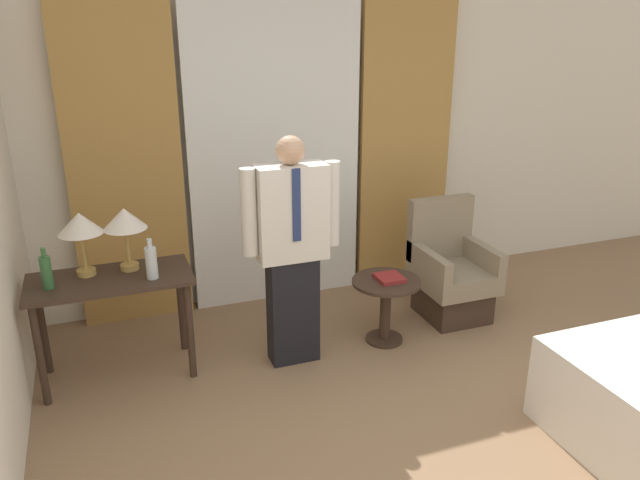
% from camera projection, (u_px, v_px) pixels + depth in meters
% --- Properties ---
extents(wall_back, '(10.00, 0.06, 2.70)m').
position_uv_depth(wall_back, '(271.00, 144.00, 5.29)').
color(wall_back, silver).
rests_on(wall_back, ground_plane).
extents(curtain_sheer_center, '(1.47, 0.06, 2.58)m').
position_uv_depth(curtain_sheer_center, '(276.00, 154.00, 5.19)').
color(curtain_sheer_center, white).
rests_on(curtain_sheer_center, ground_plane).
extents(curtain_drape_left, '(0.87, 0.06, 2.58)m').
position_uv_depth(curtain_drape_left, '(125.00, 166.00, 4.80)').
color(curtain_drape_left, '#B28442').
rests_on(curtain_drape_left, ground_plane).
extents(curtain_drape_right, '(0.87, 0.06, 2.58)m').
position_uv_depth(curtain_drape_right, '(405.00, 144.00, 5.59)').
color(curtain_drape_right, '#B28442').
rests_on(curtain_drape_right, ground_plane).
extents(desk, '(1.07, 0.53, 0.74)m').
position_uv_depth(desk, '(112.00, 294.00, 4.20)').
color(desk, '#38281E').
rests_on(desk, ground_plane).
extents(table_lamp_left, '(0.29, 0.29, 0.44)m').
position_uv_depth(table_lamp_left, '(80.00, 226.00, 4.07)').
color(table_lamp_left, tan).
rests_on(table_lamp_left, desk).
extents(table_lamp_right, '(0.29, 0.29, 0.44)m').
position_uv_depth(table_lamp_right, '(125.00, 221.00, 4.17)').
color(table_lamp_right, tan).
rests_on(table_lamp_right, desk).
extents(bottle_near_edge, '(0.07, 0.07, 0.28)m').
position_uv_depth(bottle_near_edge, '(46.00, 272.00, 3.95)').
color(bottle_near_edge, '#336638').
rests_on(bottle_near_edge, desk).
extents(bottle_by_lamp, '(0.08, 0.08, 0.28)m').
position_uv_depth(bottle_by_lamp, '(151.00, 262.00, 4.10)').
color(bottle_by_lamp, silver).
rests_on(bottle_by_lamp, desk).
extents(person, '(0.70, 0.23, 1.65)m').
position_uv_depth(person, '(292.00, 246.00, 4.30)').
color(person, black).
rests_on(person, ground_plane).
extents(armchair, '(0.57, 0.62, 0.96)m').
position_uv_depth(armchair, '(451.00, 276.00, 5.18)').
color(armchair, '#38281E').
rests_on(armchair, ground_plane).
extents(side_table, '(0.52, 0.52, 0.51)m').
position_uv_depth(side_table, '(386.00, 300.00, 4.74)').
color(side_table, '#38281E').
rests_on(side_table, ground_plane).
extents(book, '(0.19, 0.20, 0.03)m').
position_uv_depth(book, '(389.00, 278.00, 4.69)').
color(book, maroon).
rests_on(book, side_table).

